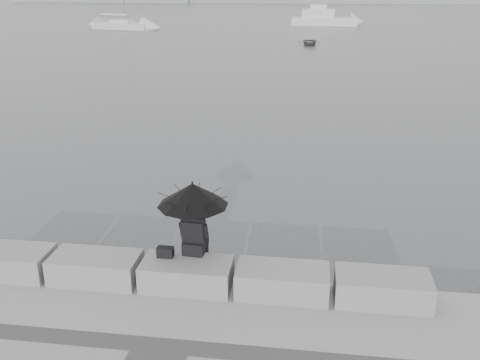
# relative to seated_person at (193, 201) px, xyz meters

# --- Properties ---
(ground) EXTENTS (360.00, 360.00, 0.00)m
(ground) POSITION_rel_seated_person_xyz_m (-0.07, 0.09, -2.02)
(ground) COLOR #45474A
(ground) RESTS_ON ground
(stone_block_far_left) EXTENTS (1.60, 0.80, 0.50)m
(stone_block_far_left) POSITION_rel_seated_person_xyz_m (-3.47, -0.36, -1.27)
(stone_block_far_left) COLOR gray
(stone_block_far_left) RESTS_ON promenade
(stone_block_left) EXTENTS (1.60, 0.80, 0.50)m
(stone_block_left) POSITION_rel_seated_person_xyz_m (-1.77, -0.36, -1.27)
(stone_block_left) COLOR gray
(stone_block_left) RESTS_ON promenade
(stone_block_centre) EXTENTS (1.60, 0.80, 0.50)m
(stone_block_centre) POSITION_rel_seated_person_xyz_m (-0.07, -0.36, -1.27)
(stone_block_centre) COLOR gray
(stone_block_centre) RESTS_ON promenade
(stone_block_right) EXTENTS (1.60, 0.80, 0.50)m
(stone_block_right) POSITION_rel_seated_person_xyz_m (1.63, -0.36, -1.27)
(stone_block_right) COLOR gray
(stone_block_right) RESTS_ON promenade
(stone_block_far_right) EXTENTS (1.60, 0.80, 0.50)m
(stone_block_far_right) POSITION_rel_seated_person_xyz_m (3.33, -0.36, -1.27)
(stone_block_far_right) COLOR gray
(stone_block_far_right) RESTS_ON promenade
(seated_person) EXTENTS (1.27, 1.27, 1.39)m
(seated_person) POSITION_rel_seated_person_xyz_m (0.00, 0.00, 0.00)
(seated_person) COLOR black
(seated_person) RESTS_ON stone_block_centre
(bag) EXTENTS (0.29, 0.17, 0.19)m
(bag) POSITION_rel_seated_person_xyz_m (-0.49, -0.22, -0.93)
(bag) COLOR black
(bag) RESTS_ON stone_block_centre
(distant_landmass) EXTENTS (180.00, 8.00, 2.80)m
(distant_landmass) POSITION_rel_seated_person_xyz_m (-8.20, 154.60, -1.12)
(distant_landmass) COLOR gray
(distant_landmass) RESTS_ON ground
(sailboat_left) EXTENTS (8.34, 4.41, 12.90)m
(sailboat_left) POSITION_rel_seated_person_xyz_m (-22.70, 59.89, -1.50)
(sailboat_left) COLOR silver
(sailboat_left) RESTS_ON ground
(motor_cruiser) EXTENTS (8.99, 2.96, 4.50)m
(motor_cruiser) POSITION_rel_seated_person_xyz_m (3.05, 69.71, -1.13)
(motor_cruiser) COLOR silver
(motor_cruiser) RESTS_ON ground
(dinghy) EXTENTS (3.03, 1.29, 0.51)m
(dinghy) POSITION_rel_seated_person_xyz_m (1.42, 44.57, -1.76)
(dinghy) COLOR slate
(dinghy) RESTS_ON ground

